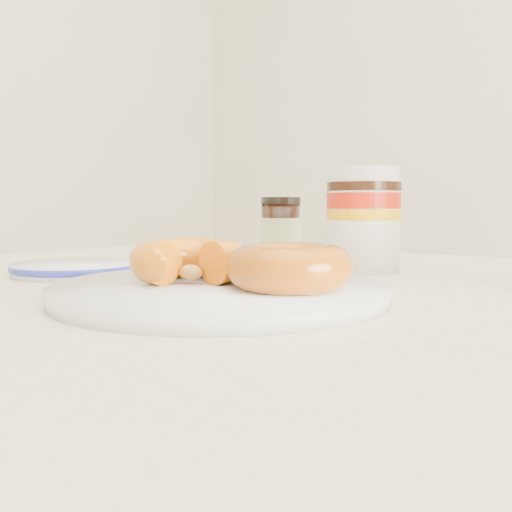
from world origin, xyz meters
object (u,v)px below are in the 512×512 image
Objects in this scene: donut_bitten at (190,261)px; donut_whole at (289,267)px; plate at (221,290)px; nutella_jar at (363,216)px; blue_rim_saucer at (75,268)px; dining_table at (373,373)px; dark_jar at (281,230)px.

donut_bitten is 0.10m from donut_whole.
donut_bitten is at bearing -161.18° from plate.
nutella_jar is 0.36m from blue_rim_saucer.
donut_bitten is 0.83× the size of nutella_jar.
plate reaches higher than dining_table.
blue_rim_saucer is at bearing 176.84° from donut_whole.
dining_table is at bearing -57.69° from nutella_jar.
donut_bitten is at bearing -66.54° from dark_jar.
dining_table is 0.22m from donut_bitten.
dining_table is at bearing 84.91° from donut_whole.
dark_jar is at bearing 74.66° from blue_rim_saucer.
nutella_jar is 0.18m from dark_jar.
plate is at bearing 24.53° from donut_bitten.
blue_rim_saucer is at bearing -105.34° from dark_jar.
donut_bitten reaches higher than blue_rim_saucer.
dining_table is 4.75× the size of plate.
plate is 2.86× the size of donut_whole.
nutella_jar is (-0.09, 0.14, 0.15)m from dining_table.
donut_bitten reaches higher than dining_table.
nutella_jar is (-0.01, 0.27, 0.06)m from plate.
donut_bitten reaches higher than plate.
plate is 0.07m from donut_whole.
plate is 2.27× the size of nutella_jar.
blue_rim_saucer is (-0.33, 0.02, -0.02)m from donut_whole.
plate is at bearing -88.68° from nutella_jar.
donut_whole is at bearing 5.12° from plate.
donut_whole reaches higher than plate.
dining_table is at bearing 58.88° from plate.
dining_table is at bearing 18.05° from blue_rim_saucer.
donut_whole is (-0.01, -0.13, 0.12)m from dining_table.
donut_whole is 0.33m from blue_rim_saucer.
blue_rim_saucer is (-0.26, 0.02, 0.00)m from plate.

